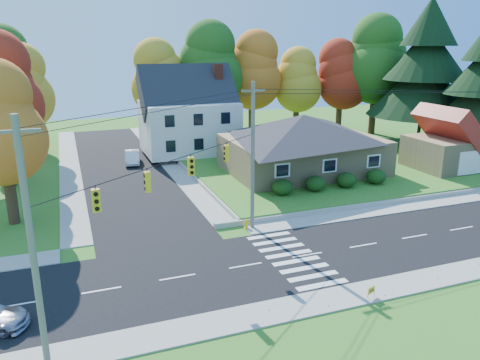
# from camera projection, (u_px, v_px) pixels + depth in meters

# --- Properties ---
(ground) EXTENTS (120.00, 120.00, 0.00)m
(ground) POSITION_uv_depth(u_px,v_px,m) (307.00, 255.00, 28.22)
(ground) COLOR #3D7923
(road_main) EXTENTS (90.00, 8.00, 0.02)m
(road_main) POSITION_uv_depth(u_px,v_px,m) (307.00, 255.00, 28.22)
(road_main) COLOR black
(road_main) RESTS_ON ground
(road_cross) EXTENTS (8.00, 44.00, 0.02)m
(road_cross) POSITION_uv_depth(u_px,v_px,m) (120.00, 165.00, 48.90)
(road_cross) COLOR black
(road_cross) RESTS_ON ground
(sidewalk_north) EXTENTS (90.00, 2.00, 0.08)m
(sidewalk_north) POSITION_uv_depth(u_px,v_px,m) (273.00, 226.00, 32.71)
(sidewalk_north) COLOR #9C9A90
(sidewalk_north) RESTS_ON ground
(sidewalk_south) EXTENTS (90.00, 2.00, 0.08)m
(sidewalk_south) POSITION_uv_depth(u_px,v_px,m) (355.00, 295.00, 23.72)
(sidewalk_south) COLOR #9C9A90
(sidewalk_south) RESTS_ON ground
(lawn) EXTENTS (30.00, 30.00, 0.50)m
(lawn) POSITION_uv_depth(u_px,v_px,m) (321.00, 157.00, 51.40)
(lawn) COLOR #3D7923
(lawn) RESTS_ON ground
(ranch_house) EXTENTS (14.60, 10.60, 5.40)m
(ranch_house) POSITION_uv_depth(u_px,v_px,m) (303.00, 142.00, 44.38)
(ranch_house) COLOR tan
(ranch_house) RESTS_ON lawn
(colonial_house) EXTENTS (10.40, 8.40, 9.60)m
(colonial_house) POSITION_uv_depth(u_px,v_px,m) (189.00, 115.00, 52.11)
(colonial_house) COLOR silver
(colonial_house) RESTS_ON lawn
(garage) EXTENTS (7.30, 6.30, 4.60)m
(garage) POSITION_uv_depth(u_px,v_px,m) (449.00, 144.00, 45.60)
(garage) COLOR tan
(garage) RESTS_ON lawn
(hedge_row) EXTENTS (10.70, 1.70, 1.27)m
(hedge_row) POSITION_uv_depth(u_px,v_px,m) (331.00, 182.00, 39.23)
(hedge_row) COLOR #163A10
(hedge_row) RESTS_ON lawn
(traffic_infrastructure) EXTENTS (38.10, 10.66, 10.00)m
(traffic_infrastructure) POSITION_uv_depth(u_px,v_px,m) (298.00, 168.00, 27.94)
(traffic_infrastructure) COLOR #666059
(traffic_infrastructure) RESTS_ON ground
(tree_lot_0) EXTENTS (6.72, 6.72, 12.51)m
(tree_lot_0) POSITION_uv_depth(u_px,v_px,m) (159.00, 78.00, 55.77)
(tree_lot_0) COLOR #3F2A19
(tree_lot_0) RESTS_ON lawn
(tree_lot_1) EXTENTS (7.84, 7.84, 14.60)m
(tree_lot_1) POSITION_uv_depth(u_px,v_px,m) (209.00, 66.00, 56.52)
(tree_lot_1) COLOR #3F2A19
(tree_lot_1) RESTS_ON lawn
(tree_lot_2) EXTENTS (7.28, 7.28, 13.56)m
(tree_lot_2) POSITION_uv_depth(u_px,v_px,m) (252.00, 71.00, 59.63)
(tree_lot_2) COLOR #3F2A19
(tree_lot_2) RESTS_ON lawn
(tree_lot_3) EXTENTS (6.16, 6.16, 11.47)m
(tree_lot_3) POSITION_uv_depth(u_px,v_px,m) (297.00, 80.00, 61.11)
(tree_lot_3) COLOR #3F2A19
(tree_lot_3) RESTS_ON lawn
(tree_lot_4) EXTENTS (6.72, 6.72, 12.51)m
(tree_lot_4) POSITION_uv_depth(u_px,v_px,m) (341.00, 75.00, 62.05)
(tree_lot_4) COLOR #3F2A19
(tree_lot_4) RESTS_ON lawn
(tree_lot_5) EXTENTS (8.40, 8.40, 15.64)m
(tree_lot_5) POSITION_uv_depth(u_px,v_px,m) (377.00, 59.00, 61.05)
(tree_lot_5) COLOR #3F2A19
(tree_lot_5) RESTS_ON lawn
(conifer_east_a) EXTENTS (12.80, 12.80, 16.96)m
(conifer_east_a) POSITION_uv_depth(u_px,v_px,m) (426.00, 69.00, 54.44)
(conifer_east_a) COLOR #3F2A19
(conifer_east_a) RESTS_ON lawn
(tree_west_0) EXTENTS (6.16, 6.16, 11.47)m
(tree_west_0) POSITION_uv_depth(u_px,v_px,m) (0.00, 123.00, 31.28)
(tree_west_0) COLOR #3F2A19
(tree_west_0) RESTS_ON ground
(tree_west_2) EXTENTS (6.72, 6.72, 12.51)m
(tree_west_2) POSITION_uv_depth(u_px,v_px,m) (21.00, 88.00, 49.07)
(tree_west_2) COLOR #3F2A19
(tree_west_2) RESTS_ON ground
(tree_west_3) EXTENTS (7.84, 7.84, 14.60)m
(tree_west_3) POSITION_uv_depth(u_px,v_px,m) (6.00, 71.00, 55.22)
(tree_west_3) COLOR #3F2A19
(tree_west_3) RESTS_ON ground
(white_car) EXTENTS (2.00, 4.32, 1.37)m
(white_car) POSITION_uv_depth(u_px,v_px,m) (132.00, 157.00, 49.50)
(white_car) COLOR silver
(white_car) RESTS_ON road_cross
(fire_hydrant) EXTENTS (0.41, 0.32, 0.73)m
(fire_hydrant) POSITION_uv_depth(u_px,v_px,m) (246.00, 224.00, 32.13)
(fire_hydrant) COLOR #E4B90A
(fire_hydrant) RESTS_ON ground
(yard_sign) EXTENTS (0.49, 0.21, 0.64)m
(yard_sign) POSITION_uv_depth(u_px,v_px,m) (371.00, 290.00, 23.30)
(yard_sign) COLOR black
(yard_sign) RESTS_ON ground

